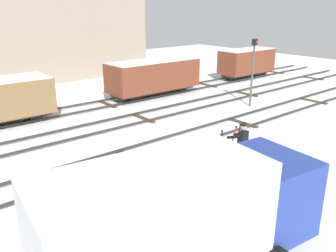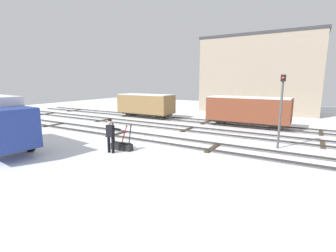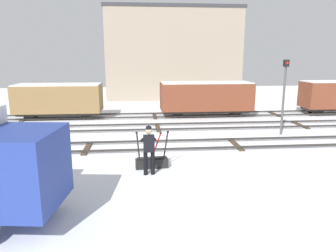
# 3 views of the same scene
# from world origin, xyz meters

# --- Properties ---
(ground_plane) EXTENTS (60.00, 60.00, 0.00)m
(ground_plane) POSITION_xyz_m (0.00, 0.00, 0.00)
(ground_plane) COLOR silver
(track_main_line) EXTENTS (44.00, 1.94, 0.18)m
(track_main_line) POSITION_xyz_m (0.00, 0.00, 0.11)
(track_main_line) COLOR #2D2B28
(track_main_line) RESTS_ON ground_plane
(track_siding_near) EXTENTS (44.00, 1.94, 0.18)m
(track_siding_near) POSITION_xyz_m (0.00, 3.96, 0.11)
(track_siding_near) COLOR #2D2B28
(track_siding_near) RESTS_ON ground_plane
(track_siding_far) EXTENTS (44.00, 1.94, 0.18)m
(track_siding_far) POSITION_xyz_m (0.00, 7.71, 0.11)
(track_siding_far) COLOR #2D2B28
(track_siding_far) RESTS_ON ground_plane
(switch_lever_frame) EXTENTS (1.31, 0.46, 1.45)m
(switch_lever_frame) POSITION_xyz_m (-0.63, -2.73, 0.25)
(switch_lever_frame) COLOR black
(switch_lever_frame) RESTS_ON ground_plane
(rail_worker) EXTENTS (0.58, 0.72, 1.83)m
(rail_worker) POSITION_xyz_m (-0.76, -3.40, 1.04)
(rail_worker) COLOR black
(rail_worker) RESTS_ON ground_plane
(signal_post) EXTENTS (0.24, 0.32, 4.02)m
(signal_post) POSITION_xyz_m (6.61, 1.91, 2.45)
(signal_post) COLOR #4C4C4C
(signal_post) RESTS_ON ground_plane
(apartment_building) EXTENTS (13.24, 5.52, 8.85)m
(apartment_building) POSITION_xyz_m (2.37, 18.40, 4.43)
(apartment_building) COLOR gray
(apartment_building) RESTS_ON ground_plane
(freight_car_back_track) EXTENTS (6.39, 2.26, 2.42)m
(freight_car_back_track) POSITION_xyz_m (3.64, 7.71, 1.39)
(freight_car_back_track) COLOR #2D2B28
(freight_car_back_track) RESTS_ON ground_plane
(freight_car_far_end) EXTENTS (5.69, 2.32, 2.36)m
(freight_car_far_end) POSITION_xyz_m (-6.50, 7.71, 1.36)
(freight_car_far_end) COLOR #2D2B28
(freight_car_far_end) RESTS_ON ground_plane
(perched_bird_roof_left) EXTENTS (0.28, 0.17, 0.13)m
(perched_bird_roof_left) POSITION_xyz_m (7.56, 19.61, 8.91)
(perched_bird_roof_left) COLOR #514C47
(perched_bird_roof_left) RESTS_ON apartment_building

